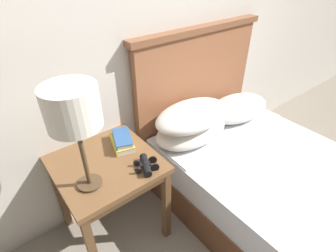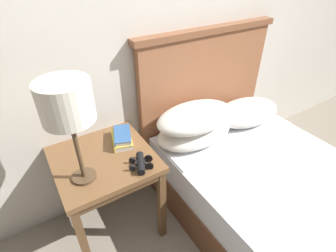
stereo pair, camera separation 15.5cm
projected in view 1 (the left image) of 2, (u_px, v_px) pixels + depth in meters
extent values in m
plane|color=gray|center=(236.00, 241.00, 1.81)|extent=(20.00, 20.00, 0.00)
cube|color=beige|center=(153.00, 20.00, 1.67)|extent=(8.00, 0.06, 2.60)
cube|color=brown|center=(106.00, 164.00, 1.55)|extent=(0.58, 0.58, 0.04)
cube|color=brown|center=(107.00, 169.00, 1.57)|extent=(0.55, 0.55, 0.05)
cube|color=brown|center=(93.00, 252.00, 1.43)|extent=(0.04, 0.04, 0.60)
cube|color=brown|center=(166.00, 205.00, 1.69)|extent=(0.04, 0.04, 0.60)
cube|color=brown|center=(60.00, 195.00, 1.76)|extent=(0.04, 0.04, 0.60)
cube|color=brown|center=(126.00, 163.00, 2.02)|extent=(0.04, 0.04, 0.60)
cube|color=brown|center=(282.00, 211.00, 1.86)|extent=(1.11, 1.81, 0.27)
cube|color=silver|center=(291.00, 186.00, 1.72)|extent=(1.08, 1.78, 0.22)
cube|color=white|center=(226.00, 131.00, 2.03)|extent=(1.06, 0.28, 0.01)
cube|color=brown|center=(195.00, 104.00, 2.21)|extent=(1.16, 0.06, 1.18)
cube|color=brown|center=(200.00, 29.00, 1.87)|extent=(1.22, 0.10, 0.04)
ellipsoid|color=silver|center=(192.00, 130.00, 1.93)|extent=(0.60, 0.36, 0.15)
ellipsoid|color=silver|center=(238.00, 108.00, 2.20)|extent=(0.60, 0.36, 0.15)
ellipsoid|color=silver|center=(192.00, 115.00, 1.86)|extent=(0.60, 0.36, 0.15)
cylinder|color=#4C3823|center=(90.00, 183.00, 1.39)|extent=(0.13, 0.13, 0.01)
cylinder|color=#4C3823|center=(84.00, 156.00, 1.28)|extent=(0.02, 0.02, 0.36)
cylinder|color=silver|center=(72.00, 107.00, 1.13)|extent=(0.24, 0.24, 0.20)
cube|color=silver|center=(122.00, 143.00, 1.66)|extent=(0.17, 0.23, 0.03)
cube|color=gold|center=(122.00, 140.00, 1.65)|extent=(0.17, 0.23, 0.00)
cube|color=gold|center=(113.00, 145.00, 1.64)|extent=(0.06, 0.20, 0.04)
cube|color=silver|center=(123.00, 138.00, 1.64)|extent=(0.16, 0.22, 0.03)
cube|color=#2D568E|center=(122.00, 136.00, 1.63)|extent=(0.17, 0.22, 0.00)
cube|color=#2D568E|center=(115.00, 140.00, 1.63)|extent=(0.08, 0.19, 0.03)
cylinder|color=black|center=(147.00, 169.00, 1.45)|extent=(0.08, 0.10, 0.04)
cylinder|color=black|center=(155.00, 167.00, 1.46)|extent=(0.05, 0.03, 0.05)
cylinder|color=black|center=(138.00, 170.00, 1.44)|extent=(0.04, 0.03, 0.04)
cylinder|color=black|center=(145.00, 161.00, 1.51)|extent=(0.08, 0.10, 0.04)
cylinder|color=black|center=(153.00, 160.00, 1.52)|extent=(0.05, 0.03, 0.05)
cylinder|color=black|center=(136.00, 163.00, 1.50)|extent=(0.04, 0.03, 0.04)
cube|color=black|center=(146.00, 164.00, 1.48)|extent=(0.07, 0.06, 0.01)
cylinder|color=black|center=(146.00, 163.00, 1.47)|extent=(0.02, 0.02, 0.02)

